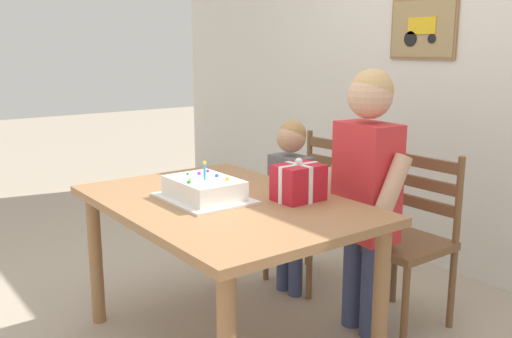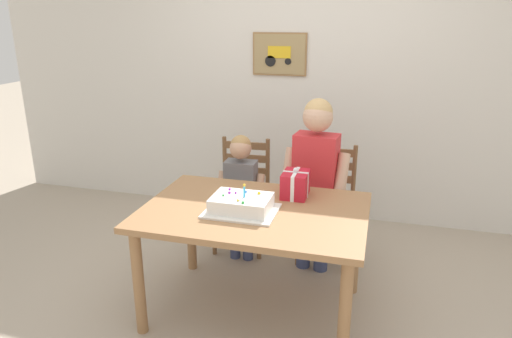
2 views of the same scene
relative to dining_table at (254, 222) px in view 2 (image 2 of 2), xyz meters
name	(u,v)px [view 2 (image 2 of 2)]	position (x,y,z in m)	size (l,w,h in m)	color
ground_plane	(254,310)	(0.00, 0.00, -0.65)	(20.00, 20.00, 0.00)	tan
back_wall	(305,83)	(0.00, 1.76, 0.65)	(6.40, 0.11, 2.60)	silver
dining_table	(254,222)	(0.00, 0.00, 0.00)	(1.41, 0.97, 0.75)	#9E7047
birthday_cake	(241,205)	(-0.06, -0.07, 0.14)	(0.44, 0.34, 0.19)	white
gift_box_red_large	(295,184)	(0.21, 0.28, 0.18)	(0.17, 0.22, 0.21)	red
chair_left	(242,194)	(-0.36, 0.91, -0.19)	(0.45, 0.45, 0.92)	brown
chair_right	(327,202)	(0.36, 0.91, -0.19)	(0.42, 0.42, 0.92)	brown
child_older	(316,170)	(0.29, 0.65, 0.17)	(0.51, 0.30, 1.35)	#38426B
child_younger	(241,186)	(-0.29, 0.66, -0.02)	(0.38, 0.22, 1.04)	#38426B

